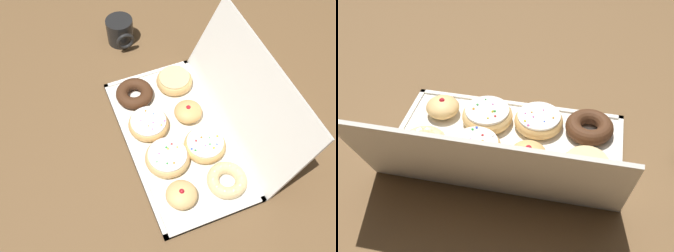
# 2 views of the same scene
# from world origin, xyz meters

# --- Properties ---
(ground_plane) EXTENTS (3.00, 3.00, 0.00)m
(ground_plane) POSITION_xyz_m (0.00, 0.00, 0.00)
(ground_plane) COLOR brown
(donut_box) EXTENTS (0.52, 0.28, 0.01)m
(donut_box) POSITION_xyz_m (0.00, 0.00, 0.01)
(donut_box) COLOR silver
(donut_box) RESTS_ON ground
(box_lid_open) EXTENTS (0.52, 0.11, 0.24)m
(box_lid_open) POSITION_xyz_m (0.00, 0.20, 0.12)
(box_lid_open) COLOR silver
(box_lid_open) RESTS_ON ground
(chocolate_cake_ring_donut_0) EXTENTS (0.11, 0.11, 0.04)m
(chocolate_cake_ring_donut_0) POSITION_xyz_m (-0.18, -0.07, 0.03)
(chocolate_cake_ring_donut_0) COLOR #472816
(chocolate_cake_ring_donut_0) RESTS_ON donut_box
(sprinkle_donut_1) EXTENTS (0.12, 0.12, 0.04)m
(sprinkle_donut_1) POSITION_xyz_m (-0.06, -0.06, 0.03)
(sprinkle_donut_1) COLOR tan
(sprinkle_donut_1) RESTS_ON donut_box
(sprinkle_donut_2) EXTENTS (0.12, 0.12, 0.04)m
(sprinkle_donut_2) POSITION_xyz_m (0.06, -0.05, 0.03)
(sprinkle_donut_2) COLOR #E5B770
(sprinkle_donut_2) RESTS_ON donut_box
(jelly_filled_donut_3) EXTENTS (0.08, 0.08, 0.05)m
(jelly_filled_donut_3) POSITION_xyz_m (0.18, -0.06, 0.03)
(jelly_filled_donut_3) COLOR #E5B770
(jelly_filled_donut_3) RESTS_ON donut_box
(glazed_ring_donut_4) EXTENTS (0.11, 0.11, 0.04)m
(glazed_ring_donut_4) POSITION_xyz_m (-0.18, 0.07, 0.03)
(glazed_ring_donut_4) COLOR tan
(glazed_ring_donut_4) RESTS_ON donut_box
(jelly_filled_donut_5) EXTENTS (0.08, 0.08, 0.05)m
(jelly_filled_donut_5) POSITION_xyz_m (-0.06, 0.06, 0.03)
(jelly_filled_donut_5) COLOR tan
(jelly_filled_donut_5) RESTS_ON donut_box
(sprinkle_donut_6) EXTENTS (0.12, 0.12, 0.04)m
(sprinkle_donut_6) POSITION_xyz_m (0.06, 0.06, 0.03)
(sprinkle_donut_6) COLOR tan
(sprinkle_donut_6) RESTS_ON donut_box
(cruller_donut_7) EXTENTS (0.11, 0.11, 0.03)m
(cruller_donut_7) POSITION_xyz_m (0.18, 0.07, 0.03)
(cruller_donut_7) COLOR #EACC8C
(cruller_donut_7) RESTS_ON donut_box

